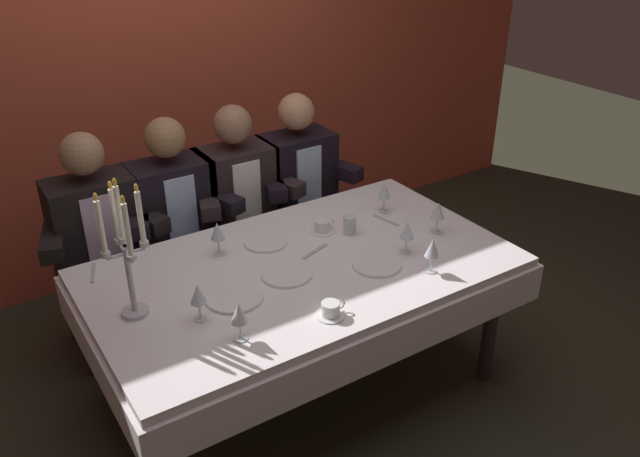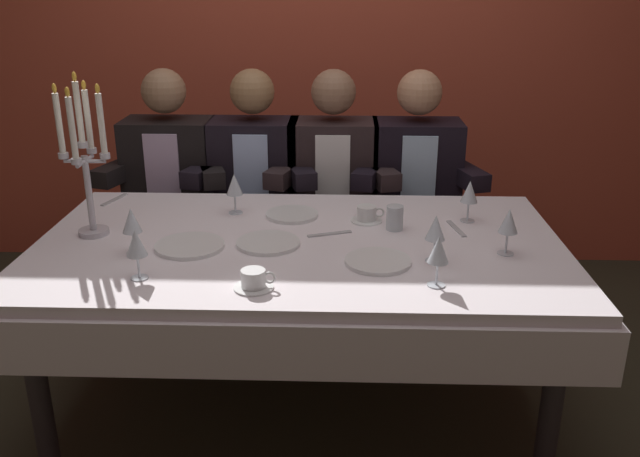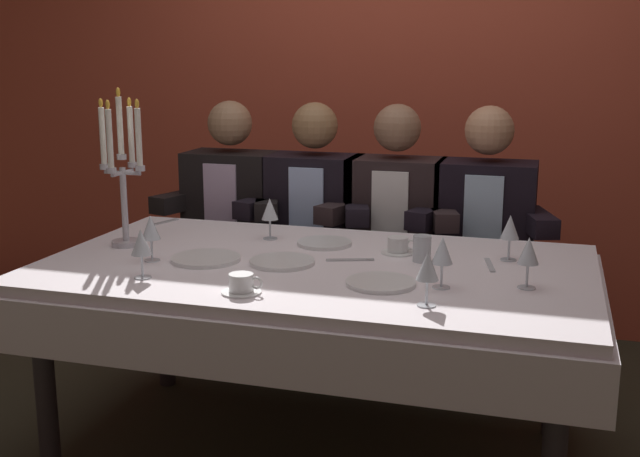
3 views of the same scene
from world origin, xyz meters
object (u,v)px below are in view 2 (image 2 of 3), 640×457
wine_glass_4 (469,193)px  seated_diner_3 (415,175)px  seated_diner_0 (171,173)px  water_tumbler_0 (395,218)px  seated_diner_2 (333,174)px  coffee_cup_1 (254,280)px  wine_glass_0 (509,222)px  wine_glass_2 (132,222)px  wine_glass_5 (136,245)px  dining_table (300,270)px  coffee_cup_0 (367,215)px  dinner_plate_3 (190,246)px  dinner_plate_1 (292,214)px  wine_glass_6 (436,229)px  wine_glass_3 (234,186)px  candelabra (85,160)px  seated_diner_1 (255,174)px  dinner_plate_2 (378,261)px  dinner_plate_0 (268,243)px  wine_glass_1 (438,251)px

wine_glass_4 → seated_diner_3: 0.68m
seated_diner_3 → seated_diner_0: bearing=180.0°
water_tumbler_0 → seated_diner_2: (-0.25, 0.76, -0.05)m
coffee_cup_1 → wine_glass_0: bearing=19.9°
wine_glass_2 → wine_glass_5: size_ratio=1.00×
dining_table → coffee_cup_0: size_ratio=14.70×
dinner_plate_3 → seated_diner_2: size_ratio=0.20×
dinner_plate_1 → seated_diner_2: 0.64m
wine_glass_2 → wine_glass_6: 1.03m
dinner_plate_1 → water_tumbler_0: (0.40, -0.14, 0.04)m
coffee_cup_1 → seated_diner_2: seated_diner_2 is taller
wine_glass_0 → wine_glass_3: (-1.00, 0.39, -0.00)m
wine_glass_5 → seated_diner_0: (-0.20, 1.23, -0.12)m
candelabra → seated_diner_0: size_ratio=0.48×
seated_diner_3 → coffee_cup_0: bearing=-110.8°
wine_glass_0 → wine_glass_2: same height
candelabra → wine_glass_3: 0.58m
coffee_cup_0 → seated_diner_1: size_ratio=0.11×
candelabra → wine_glass_6: candelabra is taller
coffee_cup_1 → seated_diner_2: bearing=80.3°
wine_glass_6 → dinner_plate_2: bearing=-173.1°
wine_glass_0 → wine_glass_6: bearing=-164.1°
wine_glass_3 → seated_diner_2: size_ratio=0.13×
dinner_plate_1 → water_tumbler_0: size_ratio=2.23×
wine_glass_4 → seated_diner_1: bearing=144.3°
seated_diner_1 → seated_diner_2: bearing=0.0°
water_tumbler_0 → seated_diner_1: 0.99m
dinner_plate_3 → wine_glass_5: bearing=-111.5°
dinner_plate_2 → candelabra: bearing=167.5°
wine_glass_5 → seated_diner_0: 1.25m
dinner_plate_3 → seated_diner_2: (0.49, 0.97, -0.01)m
dining_table → seated_diner_2: bearing=83.1°
candelabra → water_tumbler_0: candelabra is taller
dinner_plate_1 → wine_glass_3: (-0.23, 0.03, 0.11)m
wine_glass_2 → seated_diner_0: 1.04m
seated_diner_1 → wine_glass_6: bearing=-55.2°
coffee_cup_1 → wine_glass_2: bearing=149.7°
dining_table → seated_diner_2: 0.90m
dinner_plate_0 → dinner_plate_3: same height
water_tumbler_0 → candelabra: bearing=-175.4°
dinner_plate_0 → seated_diner_1: (-0.16, 0.93, -0.01)m
wine_glass_4 → dining_table: bearing=-160.5°
dining_table → seated_diner_2: size_ratio=1.56×
candelabra → dinner_plate_0: bearing=-6.9°
wine_glass_4 → seated_diner_0: 1.49m
coffee_cup_0 → wine_glass_1: bearing=-71.2°
candelabra → dinner_plate_3: (0.38, -0.12, -0.28)m
water_tumbler_0 → coffee_cup_1: size_ratio=0.71×
wine_glass_0 → dinner_plate_0: bearing=176.1°
seated_diner_0 → seated_diner_1: 0.42m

